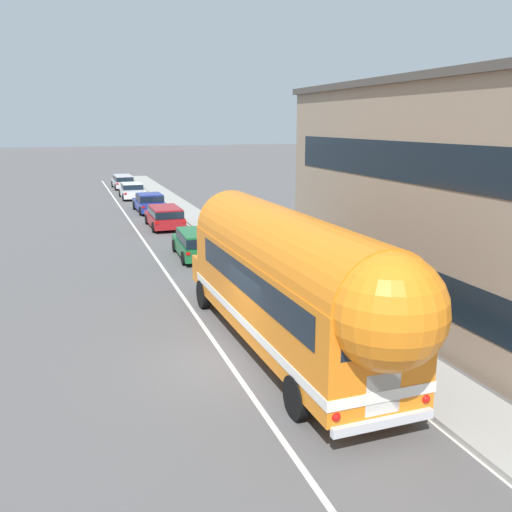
{
  "coord_description": "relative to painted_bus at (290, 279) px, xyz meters",
  "views": [
    {
      "loc": [
        -3.85,
        -13.58,
        6.43
      ],
      "look_at": [
        1.64,
        2.46,
        2.34
      ],
      "focal_mm": 38.75,
      "sensor_mm": 36.0,
      "label": 1
    }
  ],
  "objects": [
    {
      "name": "car_third",
      "position": [
        0.13,
        27.55,
        -1.57
      ],
      "size": [
        2.12,
        4.49,
        1.37
      ],
      "color": "navy",
      "rests_on": "ground"
    },
    {
      "name": "lane_markings",
      "position": [
        -0.15,
        12.19,
        -2.3
      ],
      "size": [
        3.53,
        80.0,
        0.01
      ],
      "color": "silver",
      "rests_on": "ground"
    },
    {
      "name": "car_lead",
      "position": [
        0.22,
        12.35,
        -1.51
      ],
      "size": [
        2.06,
        4.33,
        1.37
      ],
      "color": "#196633",
      "rests_on": "ground"
    },
    {
      "name": "car_fourth",
      "position": [
        -0.23,
        35.65,
        -1.57
      ],
      "size": [
        1.97,
        4.5,
        1.37
      ],
      "color": "white",
      "rests_on": "ground"
    },
    {
      "name": "ground_plane",
      "position": [
        -1.72,
        0.19,
        -2.3
      ],
      "size": [
        300.0,
        300.0,
        0.0
      ],
      "primitive_type": "plane",
      "color": "#565454"
    },
    {
      "name": "car_fifth",
      "position": [
        -0.22,
        43.47,
        -1.51
      ],
      "size": [
        1.99,
        4.43,
        1.37
      ],
      "color": "silver",
      "rests_on": "ground"
    },
    {
      "name": "painted_bus",
      "position": [
        0.0,
        0.0,
        0.0
      ],
      "size": [
        2.8,
        12.62,
        4.12
      ],
      "color": "orange",
      "rests_on": "ground"
    },
    {
      "name": "sidewalk_slab",
      "position": [
        2.68,
        10.19,
        -2.23
      ],
      "size": [
        1.99,
        90.0,
        0.15
      ],
      "primitive_type": "cube",
      "color": "#9E9B93",
      "rests_on": "ground"
    },
    {
      "name": "car_second",
      "position": [
        0.08,
        20.73,
        -1.51
      ],
      "size": [
        2.0,
        4.4,
        1.37
      ],
      "color": "#A5191E",
      "rests_on": "ground"
    }
  ]
}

